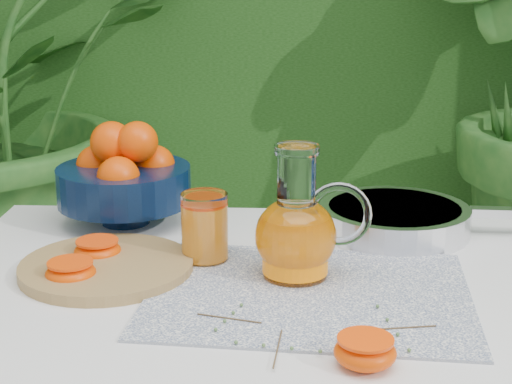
{
  "coord_description": "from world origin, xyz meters",
  "views": [
    {
      "loc": [
        0.19,
        -1.13,
        1.22
      ],
      "look_at": [
        0.14,
        0.02,
        0.88
      ],
      "focal_mm": 55.0,
      "sensor_mm": 36.0,
      "label": 1
    }
  ],
  "objects_px": {
    "juice_pitcher": "(297,232)",
    "cutting_board": "(107,267)",
    "white_table": "(256,323)",
    "fruit_bowl": "(124,176)",
    "saute_pan": "(396,218)"
  },
  "relations": [
    {
      "from": "juice_pitcher",
      "to": "cutting_board",
      "type": "bearing_deg",
      "value": 177.75
    },
    {
      "from": "cutting_board",
      "to": "white_table",
      "type": "bearing_deg",
      "value": -1.03
    },
    {
      "from": "white_table",
      "to": "juice_pitcher",
      "type": "bearing_deg",
      "value": -6.68
    },
    {
      "from": "fruit_bowl",
      "to": "juice_pitcher",
      "type": "xyz_separation_m",
      "value": [
        0.32,
        -0.26,
        -0.01
      ]
    },
    {
      "from": "white_table",
      "to": "cutting_board",
      "type": "bearing_deg",
      "value": 178.97
    },
    {
      "from": "cutting_board",
      "to": "fruit_bowl",
      "type": "distance_m",
      "value": 0.26
    },
    {
      "from": "fruit_bowl",
      "to": "cutting_board",
      "type": "bearing_deg",
      "value": -85.74
    },
    {
      "from": "white_table",
      "to": "saute_pan",
      "type": "xyz_separation_m",
      "value": [
        0.25,
        0.21,
        0.11
      ]
    },
    {
      "from": "cutting_board",
      "to": "fruit_bowl",
      "type": "xyz_separation_m",
      "value": [
        -0.02,
        0.25,
        0.08
      ]
    },
    {
      "from": "saute_pan",
      "to": "cutting_board",
      "type": "bearing_deg",
      "value": -156.44
    },
    {
      "from": "fruit_bowl",
      "to": "saute_pan",
      "type": "height_order",
      "value": "fruit_bowl"
    },
    {
      "from": "white_table",
      "to": "juice_pitcher",
      "type": "relative_size",
      "value": 4.84
    },
    {
      "from": "fruit_bowl",
      "to": "saute_pan",
      "type": "distance_m",
      "value": 0.5
    },
    {
      "from": "white_table",
      "to": "cutting_board",
      "type": "height_order",
      "value": "cutting_board"
    },
    {
      "from": "saute_pan",
      "to": "fruit_bowl",
      "type": "bearing_deg",
      "value": 175.54
    }
  ]
}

